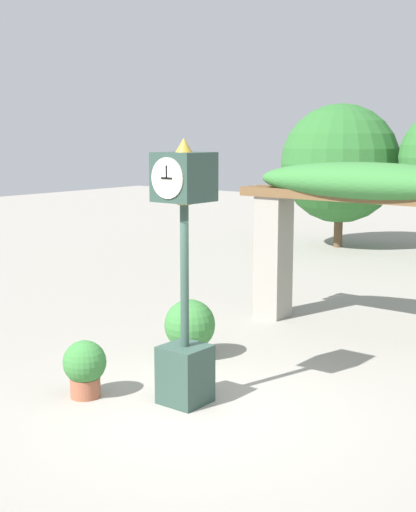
# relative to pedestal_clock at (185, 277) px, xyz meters

# --- Properties ---
(ground_plane) EXTENTS (60.00, 60.00, 0.00)m
(ground_plane) POSITION_rel_pedestal_clock_xyz_m (0.34, -0.14, -1.75)
(ground_plane) COLOR gray
(pedestal_clock) EXTENTS (0.64, 0.68, 3.57)m
(pedestal_clock) POSITION_rel_pedestal_clock_xyz_m (0.00, 0.00, 0.00)
(pedestal_clock) COLOR #2D473D
(pedestal_clock) RESTS_ON ground
(pergola) EXTENTS (5.12, 1.17, 3.13)m
(pergola) POSITION_rel_pedestal_clock_xyz_m (0.34, 4.64, 0.57)
(pergola) COLOR gray
(pergola) RESTS_ON ground
(potted_plant_near_left) EXTENTS (0.83, 0.83, 0.97)m
(potted_plant_near_left) POSITION_rel_pedestal_clock_xyz_m (-1.22, 1.56, -1.22)
(potted_plant_near_left) COLOR gray
(potted_plant_near_left) RESTS_ON ground
(potted_plant_near_right) EXTENTS (0.61, 0.61, 0.81)m
(potted_plant_near_right) POSITION_rel_pedestal_clock_xyz_m (-1.23, -0.71, -1.31)
(potted_plant_near_right) COLOR #9E563D
(potted_plant_near_right) RESTS_ON ground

